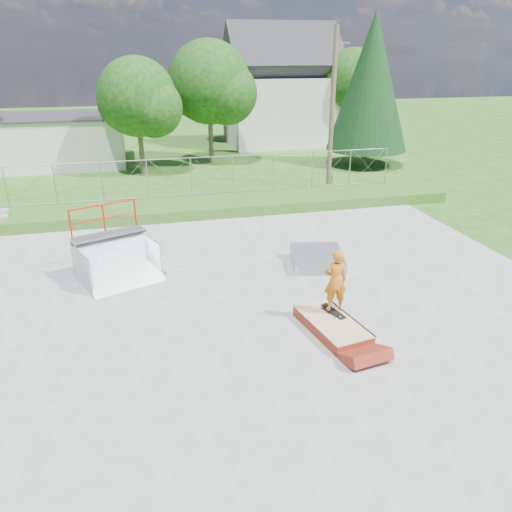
# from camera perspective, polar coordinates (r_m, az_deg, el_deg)

# --- Properties ---
(ground) EXTENTS (120.00, 120.00, 0.00)m
(ground) POSITION_cam_1_polar(r_m,az_deg,el_deg) (14.47, -1.90, -5.80)
(ground) COLOR #2A5418
(ground) RESTS_ON ground
(concrete_pad) EXTENTS (20.00, 16.00, 0.04)m
(concrete_pad) POSITION_cam_1_polar(r_m,az_deg,el_deg) (14.46, -1.90, -5.73)
(concrete_pad) COLOR gray
(concrete_pad) RESTS_ON ground
(grass_berm) EXTENTS (24.00, 3.00, 0.50)m
(grass_berm) POSITION_cam_1_polar(r_m,az_deg,el_deg) (23.10, -6.97, 5.65)
(grass_berm) COLOR #2A5418
(grass_berm) RESTS_ON ground
(grind_box) EXTENTS (1.48, 2.45, 0.34)m
(grind_box) POSITION_cam_1_polar(r_m,az_deg,el_deg) (13.32, 8.64, -7.91)
(grind_box) COLOR maroon
(grind_box) RESTS_ON concrete_pad
(quarter_pipe) EXTENTS (2.88, 2.68, 2.32)m
(quarter_pipe) POSITION_cam_1_polar(r_m,az_deg,el_deg) (16.20, -15.59, 1.01)
(quarter_pipe) COLOR #9EA0A5
(quarter_pipe) RESTS_ON concrete_pad
(flat_bank_ramp) EXTENTS (2.05, 2.14, 0.53)m
(flat_bank_ramp) POSITION_cam_1_polar(r_m,az_deg,el_deg) (17.08, 7.04, -0.41)
(flat_bank_ramp) COLOR #9EA0A5
(flat_bank_ramp) RESTS_ON concrete_pad
(skateboard) EXTENTS (0.50, 0.82, 0.13)m
(skateboard) POSITION_cam_1_polar(r_m,az_deg,el_deg) (13.56, 8.84, -6.31)
(skateboard) COLOR black
(skateboard) RESTS_ON grind_box
(skater) EXTENTS (0.64, 0.44, 1.69)m
(skater) POSITION_cam_1_polar(r_m,az_deg,el_deg) (13.18, 9.06, -3.08)
(skater) COLOR #CB6D15
(skater) RESTS_ON grind_box
(chain_link_fence) EXTENTS (20.00, 0.06, 1.80)m
(chain_link_fence) POSITION_cam_1_polar(r_m,az_deg,el_deg) (23.76, -7.43, 8.98)
(chain_link_fence) COLOR gray
(chain_link_fence) RESTS_ON grass_berm
(utility_building_flat) EXTENTS (10.00, 6.00, 3.00)m
(utility_building_flat) POSITION_cam_1_polar(r_m,az_deg,el_deg) (35.30, -23.18, 11.94)
(utility_building_flat) COLOR silver
(utility_building_flat) RESTS_ON ground
(gable_house) EXTENTS (8.40, 6.08, 8.94)m
(gable_house) POSITION_cam_1_polar(r_m,az_deg,el_deg) (40.32, 2.87, 18.09)
(gable_house) COLOR silver
(gable_house) RESTS_ON ground
(utility_pole) EXTENTS (0.24, 0.24, 8.00)m
(utility_pole) POSITION_cam_1_polar(r_m,az_deg,el_deg) (26.65, 8.70, 16.04)
(utility_pole) COLOR brown
(utility_pole) RESTS_ON ground
(tree_left_near) EXTENTS (4.76, 4.48, 6.65)m
(tree_left_near) POSITION_cam_1_polar(r_m,az_deg,el_deg) (30.44, -12.94, 16.96)
(tree_left_near) COLOR brown
(tree_left_near) RESTS_ON ground
(tree_center) EXTENTS (5.44, 5.12, 7.60)m
(tree_center) POSITION_cam_1_polar(r_m,az_deg,el_deg) (32.80, -4.81, 18.84)
(tree_center) COLOR brown
(tree_center) RESTS_ON ground
(tree_right_far) EXTENTS (5.10, 4.80, 7.12)m
(tree_right_far) POSITION_cam_1_polar(r_m,az_deg,el_deg) (40.11, 11.47, 18.69)
(tree_right_far) COLOR brown
(tree_right_far) RESTS_ON ground
(tree_back_mid) EXTENTS (4.08, 3.84, 5.70)m
(tree_back_mid) POSITION_cam_1_polar(r_m,az_deg,el_deg) (41.22, -3.23, 17.89)
(tree_back_mid) COLOR brown
(tree_back_mid) RESTS_ON ground
(conifer_tree) EXTENTS (5.04, 5.04, 9.10)m
(conifer_tree) POSITION_cam_1_polar(r_m,az_deg,el_deg) (32.97, 13.00, 18.75)
(conifer_tree) COLOR brown
(conifer_tree) RESTS_ON ground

